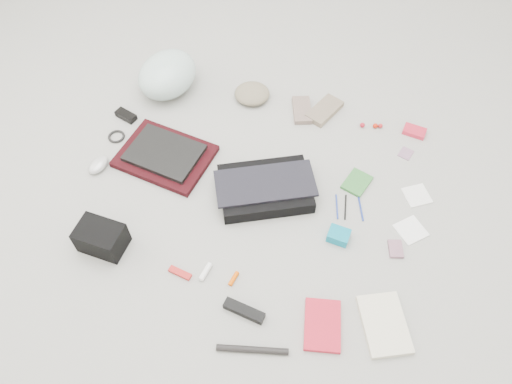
% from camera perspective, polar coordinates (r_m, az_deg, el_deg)
% --- Properties ---
extents(ground_plane, '(4.00, 4.00, 0.00)m').
position_cam_1_polar(ground_plane, '(2.18, 0.00, -0.76)').
color(ground_plane, gray).
extents(messenger_bag, '(0.47, 0.40, 0.06)m').
position_cam_1_polar(messenger_bag, '(2.17, 1.05, 0.40)').
color(messenger_bag, black).
rests_on(messenger_bag, ground_plane).
extents(bag_flap, '(0.47, 0.34, 0.01)m').
position_cam_1_polar(bag_flap, '(2.14, 1.07, 1.00)').
color(bag_flap, black).
rests_on(bag_flap, messenger_bag).
extents(laptop_sleeve, '(0.46, 0.38, 0.03)m').
position_cam_1_polar(laptop_sleeve, '(2.34, -10.34, 4.04)').
color(laptop_sleeve, black).
rests_on(laptop_sleeve, ground_plane).
extents(laptop, '(0.36, 0.29, 0.02)m').
position_cam_1_polar(laptop, '(2.32, -10.43, 4.43)').
color(laptop, black).
rests_on(laptop, laptop_sleeve).
extents(bike_helmet, '(0.35, 0.39, 0.20)m').
position_cam_1_polar(bike_helmet, '(2.60, -10.09, 13.08)').
color(bike_helmet, silver).
rests_on(bike_helmet, ground_plane).
extents(beanie, '(0.20, 0.19, 0.06)m').
position_cam_1_polar(beanie, '(2.56, -0.45, 11.19)').
color(beanie, '#7B7058').
rests_on(beanie, ground_plane).
extents(mitten_left, '(0.13, 0.19, 0.03)m').
position_cam_1_polar(mitten_left, '(2.51, 5.28, 9.30)').
color(mitten_left, '#7D675C').
rests_on(mitten_left, ground_plane).
extents(mitten_right, '(0.18, 0.22, 0.03)m').
position_cam_1_polar(mitten_right, '(2.52, 7.83, 9.22)').
color(mitten_right, '#7B6B58').
rests_on(mitten_right, ground_plane).
extents(power_brick, '(0.12, 0.08, 0.03)m').
position_cam_1_polar(power_brick, '(2.56, -14.64, 8.45)').
color(power_brick, black).
rests_on(power_brick, ground_plane).
extents(cable_coil, '(0.10, 0.10, 0.01)m').
position_cam_1_polar(cable_coil, '(2.49, -15.66, 6.13)').
color(cable_coil, black).
rests_on(cable_coil, ground_plane).
extents(mouse, '(0.09, 0.13, 0.04)m').
position_cam_1_polar(mouse, '(2.38, -17.55, 3.00)').
color(mouse, '#B1B1B1').
rests_on(mouse, ground_plane).
extents(camera_bag, '(0.20, 0.15, 0.12)m').
position_cam_1_polar(camera_bag, '(2.10, -17.25, -5.02)').
color(camera_bag, black).
rests_on(camera_bag, ground_plane).
extents(multitool, '(0.10, 0.05, 0.01)m').
position_cam_1_polar(multitool, '(2.01, -8.68, -9.13)').
color(multitool, '#AD1A18').
rests_on(multitool, ground_plane).
extents(toiletry_tube_white, '(0.04, 0.08, 0.02)m').
position_cam_1_polar(toiletry_tube_white, '(2.00, -5.80, -9.06)').
color(toiletry_tube_white, white).
rests_on(toiletry_tube_white, ground_plane).
extents(toiletry_tube_orange, '(0.03, 0.06, 0.02)m').
position_cam_1_polar(toiletry_tube_orange, '(1.98, -2.57, -9.86)').
color(toiletry_tube_orange, '#E05000').
rests_on(toiletry_tube_orange, ground_plane).
extents(u_lock, '(0.16, 0.07, 0.03)m').
position_cam_1_polar(u_lock, '(1.92, -1.37, -13.41)').
color(u_lock, black).
rests_on(u_lock, ground_plane).
extents(bike_pump, '(0.26, 0.07, 0.02)m').
position_cam_1_polar(bike_pump, '(1.87, -0.42, -17.57)').
color(bike_pump, black).
rests_on(bike_pump, ground_plane).
extents(book_red, '(0.16, 0.22, 0.02)m').
position_cam_1_polar(book_red, '(1.92, 7.61, -14.84)').
color(book_red, red).
rests_on(book_red, ground_plane).
extents(book_white, '(0.23, 0.28, 0.02)m').
position_cam_1_polar(book_white, '(1.96, 14.44, -14.44)').
color(book_white, beige).
rests_on(book_white, ground_plane).
extents(notepad, '(0.14, 0.16, 0.02)m').
position_cam_1_polar(notepad, '(2.27, 11.45, 1.07)').
color(notepad, '#2F6B2E').
rests_on(notepad, ground_plane).
extents(pen_blue, '(0.03, 0.12, 0.01)m').
position_cam_1_polar(pen_blue, '(2.18, 9.23, -1.66)').
color(pen_blue, '#223898').
rests_on(pen_blue, ground_plane).
extents(pen_black, '(0.02, 0.13, 0.01)m').
position_cam_1_polar(pen_black, '(2.19, 10.19, -1.71)').
color(pen_black, black).
rests_on(pen_black, ground_plane).
extents(pen_navy, '(0.05, 0.14, 0.01)m').
position_cam_1_polar(pen_navy, '(2.20, 11.85, -1.70)').
color(pen_navy, navy).
rests_on(pen_navy, ground_plane).
extents(accordion_wallet, '(0.10, 0.08, 0.04)m').
position_cam_1_polar(accordion_wallet, '(2.08, 9.43, -4.93)').
color(accordion_wallet, '#077EA1').
rests_on(accordion_wallet, ground_plane).
extents(card_deck, '(0.07, 0.09, 0.02)m').
position_cam_1_polar(card_deck, '(2.12, 15.66, -6.28)').
color(card_deck, gray).
rests_on(card_deck, ground_plane).
extents(napkin_top, '(0.14, 0.14, 0.01)m').
position_cam_1_polar(napkin_top, '(2.30, 17.90, -0.38)').
color(napkin_top, white).
rests_on(napkin_top, ground_plane).
extents(napkin_bottom, '(0.16, 0.16, 0.01)m').
position_cam_1_polar(napkin_bottom, '(2.19, 17.27, -4.19)').
color(napkin_bottom, white).
rests_on(napkin_bottom, ground_plane).
extents(lollipop_a, '(0.03, 0.03, 0.02)m').
position_cam_1_polar(lollipop_a, '(2.49, 12.06, 7.49)').
color(lollipop_a, '#A31524').
rests_on(lollipop_a, ground_plane).
extents(lollipop_b, '(0.03, 0.03, 0.02)m').
position_cam_1_polar(lollipop_b, '(2.50, 13.48, 7.37)').
color(lollipop_b, '#B51A07').
rests_on(lollipop_b, ground_plane).
extents(lollipop_c, '(0.03, 0.03, 0.02)m').
position_cam_1_polar(lollipop_c, '(2.51, 14.03, 7.35)').
color(lollipop_c, '#A71B1F').
rests_on(lollipop_c, ground_plane).
extents(altoids_tin, '(0.12, 0.08, 0.02)m').
position_cam_1_polar(altoids_tin, '(2.53, 17.66, 6.63)').
color(altoids_tin, '#C12239').
rests_on(altoids_tin, ground_plane).
extents(stamp_sheet, '(0.08, 0.08, 0.00)m').
position_cam_1_polar(stamp_sheet, '(2.43, 16.75, 4.25)').
color(stamp_sheet, gray).
rests_on(stamp_sheet, ground_plane).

